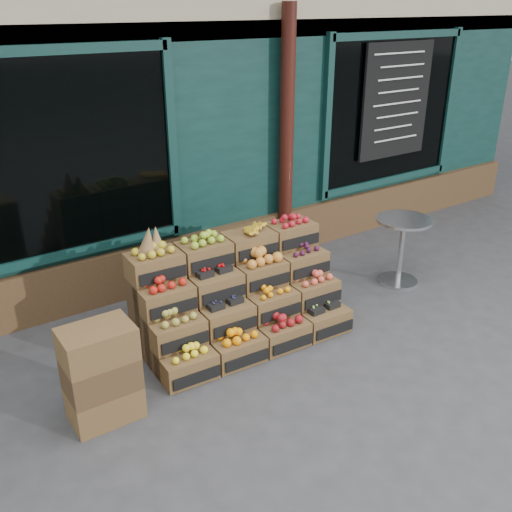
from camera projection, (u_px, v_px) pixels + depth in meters
ground at (313, 353)px, 5.65m from camera, size 60.00×60.00×0.00m
shop_facade at (100, 60)px, 8.52m from camera, size 12.00×6.24×4.80m
crate_display at (237, 299)px, 5.83m from camera, size 2.13×1.12×1.30m
spare_crates at (101, 374)px, 4.62m from camera, size 0.57×0.40×0.85m
bistro_table at (402, 243)px, 6.88m from camera, size 0.67×0.67×0.84m
shopkeeper at (39, 215)px, 6.30m from camera, size 0.82×0.60×2.06m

